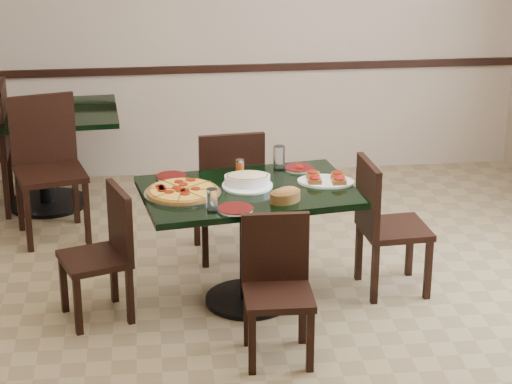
{
  "coord_description": "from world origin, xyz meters",
  "views": [
    {
      "loc": [
        -0.57,
        -5.22,
        2.85
      ],
      "look_at": [
        0.01,
        0.0,
        0.85
      ],
      "focal_mm": 70.0,
      "sensor_mm": 36.0,
      "label": 1
    }
  ],
  "objects": [
    {
      "name": "side_plate_far_r",
      "position": [
        0.36,
        0.64,
        0.76
      ],
      "size": [
        0.18,
        0.18,
        0.03
      ],
      "rotation": [
        0.0,
        0.0,
        0.39
      ],
      "color": "white",
      "rests_on": "main_table"
    },
    {
      "name": "chair_far",
      "position": [
        -0.06,
        0.99,
        0.52
      ],
      "size": [
        0.47,
        0.47,
        0.92
      ],
      "rotation": [
        0.0,
        0.0,
        3.24
      ],
      "color": "black",
      "rests_on": "floor"
    },
    {
      "name": "lasagna_casserole",
      "position": [
        -0.0,
        0.37,
        0.8
      ],
      "size": [
        0.31,
        0.31,
        0.09
      ],
      "rotation": [
        0.0,
        0.0,
        -0.03
      ],
      "color": "white",
      "rests_on": "main_table"
    },
    {
      "name": "water_glass_b",
      "position": [
        -0.24,
        -0.01,
        0.82
      ],
      "size": [
        0.06,
        0.06,
        0.14
      ],
      "primitive_type": "cylinder",
      "color": "silver",
      "rests_on": "main_table"
    },
    {
      "name": "floor",
      "position": [
        0.0,
        0.0,
        0.0
      ],
      "size": [
        5.5,
        5.5,
        0.0
      ],
      "primitive_type": "plane",
      "color": "olive",
      "rests_on": "ground"
    },
    {
      "name": "chair_right",
      "position": [
        0.85,
        0.4,
        0.48
      ],
      "size": [
        0.44,
        0.44,
        0.87
      ],
      "rotation": [
        0.0,
        0.0,
        1.65
      ],
      "color": "black",
      "rests_on": "floor"
    },
    {
      "name": "room_shell",
      "position": [
        1.02,
        1.73,
        1.17
      ],
      "size": [
        5.5,
        5.5,
        5.5
      ],
      "color": "white",
      "rests_on": "floor"
    },
    {
      "name": "side_plate_far_l",
      "position": [
        -0.45,
        0.58,
        0.76
      ],
      "size": [
        0.19,
        0.19,
        0.02
      ],
      "rotation": [
        0.0,
        0.0,
        0.17
      ],
      "color": "white",
      "rests_on": "main_table"
    },
    {
      "name": "chair_left",
      "position": [
        -0.86,
        0.25,
        0.44
      ],
      "size": [
        0.48,
        0.48,
        0.81
      ],
      "rotation": [
        0.0,
        0.0,
        -1.24
      ],
      "color": "black",
      "rests_on": "floor"
    },
    {
      "name": "back_table",
      "position": [
        -1.38,
        2.14,
        0.52
      ],
      "size": [
        1.18,
        0.9,
        0.75
      ],
      "rotation": [
        0.0,
        0.0,
        0.07
      ],
      "color": "black",
      "rests_on": "floor"
    },
    {
      "name": "bruschetta_platter",
      "position": [
        0.48,
        0.39,
        0.77
      ],
      "size": [
        0.39,
        0.31,
        0.05
      ],
      "rotation": [
        0.0,
        0.0,
        -0.22
      ],
      "color": "white",
      "rests_on": "main_table"
    },
    {
      "name": "chair_near",
      "position": [
        0.09,
        -0.3,
        0.44
      ],
      "size": [
        0.38,
        0.38,
        0.8
      ],
      "rotation": [
        0.0,
        0.0,
        -0.02
      ],
      "color": "black",
      "rests_on": "floor"
    },
    {
      "name": "pepper_shaker",
      "position": [
        -0.02,
        0.61,
        0.8
      ],
      "size": [
        0.05,
        0.05,
        0.09
      ],
      "color": "#BB4F14",
      "rests_on": "main_table"
    },
    {
      "name": "back_chair_near",
      "position": [
        -1.3,
        1.59,
        0.56
      ],
      "size": [
        0.57,
        0.57,
        1.0
      ],
      "rotation": [
        0.0,
        0.0,
        0.25
      ],
      "color": "black",
      "rests_on": "floor"
    },
    {
      "name": "pepperoni_pizza",
      "position": [
        -0.39,
        0.29,
        0.77
      ],
      "size": [
        0.46,
        0.46,
        0.04
      ],
      "rotation": [
        0.0,
        0.0,
        -0.17
      ],
      "color": "#B4B4BB",
      "rests_on": "main_table"
    },
    {
      "name": "water_glass_a",
      "position": [
        0.23,
        0.65,
        0.83
      ],
      "size": [
        0.07,
        0.07,
        0.16
      ],
      "primitive_type": "cylinder",
      "color": "silver",
      "rests_on": "main_table"
    },
    {
      "name": "napkin_setting",
      "position": [
        -0.11,
        0.0,
        0.75
      ],
      "size": [
        0.2,
        0.2,
        0.01
      ],
      "rotation": [
        0.0,
        0.0,
        0.43
      ],
      "color": "white",
      "rests_on": "main_table"
    },
    {
      "name": "side_plate_near",
      "position": [
        -0.11,
        -0.0,
        0.76
      ],
      "size": [
        0.2,
        0.2,
        0.02
      ],
      "rotation": [
        0.0,
        0.0,
        -0.02
      ],
      "color": "white",
      "rests_on": "main_table"
    },
    {
      "name": "bread_basket",
      "position": [
        0.19,
        0.1,
        0.79
      ],
      "size": [
        0.24,
        0.21,
        0.09
      ],
      "rotation": [
        0.0,
        0.0,
        0.51
      ],
      "color": "brown",
      "rests_on": "main_table"
    },
    {
      "name": "main_table",
      "position": [
        -0.0,
        0.33,
        0.57
      ],
      "size": [
        1.36,
        0.99,
        0.75
      ],
      "rotation": [
        0.0,
        0.0,
        0.15
      ],
      "color": "black",
      "rests_on": "floor"
    }
  ]
}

